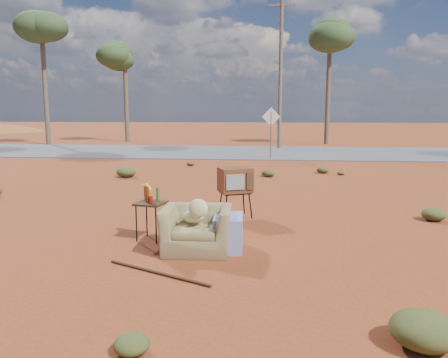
{
  "coord_description": "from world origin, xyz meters",
  "views": [
    {
      "loc": [
        1.35,
        -6.57,
        2.06
      ],
      "look_at": [
        0.56,
        1.38,
        0.8
      ],
      "focal_mm": 35.0,
      "sensor_mm": 36.0,
      "label": 1
    }
  ],
  "objects": [
    {
      "name": "ground",
      "position": [
        0.0,
        0.0,
        0.0
      ],
      "size": [
        140.0,
        140.0,
        0.0
      ],
      "primitive_type": "plane",
      "color": "maroon",
      "rests_on": "ground"
    },
    {
      "name": "highway",
      "position": [
        0.0,
        15.0,
        0.02
      ],
      "size": [
        140.0,
        7.0,
        0.04
      ],
      "primitive_type": "cube",
      "color": "#565659",
      "rests_on": "ground"
    },
    {
      "name": "armchair",
      "position": [
        0.42,
        -0.39,
        0.41
      ],
      "size": [
        1.2,
        0.8,
        0.88
      ],
      "rotation": [
        0.0,
        0.0,
        0.04
      ],
      "color": "olive",
      "rests_on": "ground"
    },
    {
      "name": "tv_unit",
      "position": [
        0.75,
        1.7,
        0.72
      ],
      "size": [
        0.74,
        0.67,
        0.97
      ],
      "rotation": [
        0.0,
        0.0,
        0.4
      ],
      "color": "black",
      "rests_on": "ground"
    },
    {
      "name": "side_table",
      "position": [
        -0.5,
        0.1,
        0.64
      ],
      "size": [
        0.51,
        0.51,
        0.88
      ],
      "rotation": [
        0.0,
        0.0,
        -0.22
      ],
      "color": "#352413",
      "rests_on": "ground"
    },
    {
      "name": "rusty_bar",
      "position": [
        -0.0,
        -1.4,
        0.02
      ],
      "size": [
        1.47,
        0.75,
        0.04
      ],
      "primitive_type": "cylinder",
      "rotation": [
        0.0,
        1.57,
        -0.46
      ],
      "color": "#502B15",
      "rests_on": "ground"
    },
    {
      "name": "road_sign",
      "position": [
        1.5,
        12.0,
        1.5
      ],
      "size": [
        0.78,
        0.06,
        2.19
      ],
      "color": "brown",
      "rests_on": "ground"
    },
    {
      "name": "eucalyptus_left",
      "position": [
        -12.0,
        19.0,
        6.92
      ],
      "size": [
        3.2,
        3.2,
        8.1
      ],
      "color": "brown",
      "rests_on": "ground"
    },
    {
      "name": "eucalyptus_near_left",
      "position": [
        -8.0,
        22.0,
        5.45
      ],
      "size": [
        3.2,
        3.2,
        6.6
      ],
      "color": "brown",
      "rests_on": "ground"
    },
    {
      "name": "eucalyptus_center",
      "position": [
        5.0,
        21.0,
        6.43
      ],
      "size": [
        3.2,
        3.2,
        7.6
      ],
      "color": "brown",
      "rests_on": "ground"
    },
    {
      "name": "utility_pole_center",
      "position": [
        2.0,
        17.5,
        4.15
      ],
      "size": [
        1.4,
        0.2,
        8.0
      ],
      "color": "brown",
      "rests_on": "ground"
    },
    {
      "name": "scrub_patch",
      "position": [
        -0.82,
        4.41,
        0.14
      ],
      "size": [
        17.49,
        8.07,
        0.33
      ],
      "color": "#414A20",
      "rests_on": "ground"
    }
  ]
}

